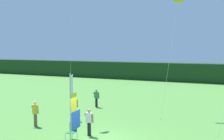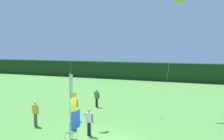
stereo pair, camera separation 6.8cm
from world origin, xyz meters
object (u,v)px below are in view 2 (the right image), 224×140
person_far_right (75,107)px  kite_yellow_diamond_0 (178,1)px  banner_flag (73,110)px  person_far_left (97,98)px  person_near_banner (89,121)px  person_mid_field (35,113)px  folding_chair (72,130)px

person_far_right → kite_yellow_diamond_0: bearing=38.6°
banner_flag → person_far_left: (-2.51, 8.01, -1.00)m
person_near_banner → person_far_right: bearing=135.1°
kite_yellow_diamond_0 → person_mid_field: bearing=-137.9°
banner_flag → kite_yellow_diamond_0: kite_yellow_diamond_0 is taller
person_far_left → folding_chair: person_far_left is taller
person_mid_field → person_far_right: size_ratio=0.93×
banner_flag → folding_chair: bearing=131.2°
person_near_banner → folding_chair: 1.14m
person_mid_field → person_far_left: person_mid_field is taller
person_far_left → kite_yellow_diamond_0: 10.50m
folding_chair → kite_yellow_diamond_0: size_ratio=0.09×
person_near_banner → banner_flag: bearing=-102.3°
banner_flag → person_mid_field: bearing=158.0°
kite_yellow_diamond_0 → person_near_banner: bearing=-117.4°
person_far_right → folding_chair: person_far_right is taller
banner_flag → kite_yellow_diamond_0: 12.06m
kite_yellow_diamond_0 → banner_flag: bearing=-115.4°
folding_chair → banner_flag: bearing=-48.8°
banner_flag → person_far_right: banner_flag is taller
person_mid_field → person_far_right: 2.76m
person_far_right → folding_chair: 3.84m
banner_flag → person_near_banner: bearing=77.7°
person_far_left → person_mid_field: bearing=-102.0°
person_far_right → folding_chair: bearing=-61.2°
person_mid_field → person_near_banner: bearing=-3.9°
banner_flag → person_far_left: 8.45m
banner_flag → person_far_right: size_ratio=2.15×
person_near_banner → kite_yellow_diamond_0: bearing=62.6°
person_mid_field → folding_chair: size_ratio=1.87×
folding_chair → kite_yellow_diamond_0: kite_yellow_diamond_0 is taller
person_mid_field → person_far_left: bearing=78.0°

